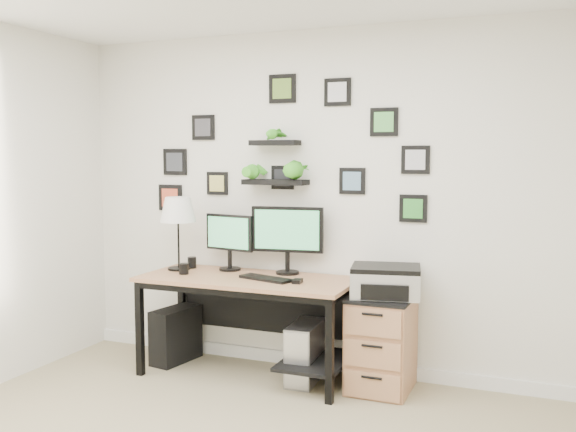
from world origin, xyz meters
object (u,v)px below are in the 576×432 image
at_px(pc_tower_grey, 305,352).
at_px(file_cabinet, 381,343).
at_px(desk, 253,293).
at_px(monitor_right, 287,234).
at_px(table_lamp, 178,211).
at_px(printer, 386,281).
at_px(pc_tower_black, 176,335).
at_px(mug, 184,269).
at_px(monitor_left, 229,238).

bearing_deg(pc_tower_grey, file_cabinet, 5.75).
xyz_separation_m(desk, monitor_right, (0.19, 0.20, 0.43)).
distance_m(desk, table_lamp, 0.90).
bearing_deg(desk, printer, 3.68).
bearing_deg(table_lamp, pc_tower_grey, -2.42).
distance_m(pc_tower_black, pc_tower_grey, 1.13).
xyz_separation_m(monitor_right, pc_tower_grey, (0.22, -0.20, -0.84)).
distance_m(desk, monitor_right, 0.51).
bearing_deg(mug, pc_tower_black, 139.09).
relative_size(desk, table_lamp, 2.77).
distance_m(desk, printer, 1.01).
height_order(table_lamp, pc_tower_grey, table_lamp).
bearing_deg(table_lamp, desk, -4.11).
bearing_deg(pc_tower_black, monitor_right, 19.33).
distance_m(monitor_left, printer, 1.30).
bearing_deg(table_lamp, monitor_right, 9.80).
xyz_separation_m(desk, printer, (0.99, 0.06, 0.15)).
xyz_separation_m(monitor_right, table_lamp, (-0.87, -0.15, 0.16)).
distance_m(mug, pc_tower_black, 0.62).
distance_m(monitor_right, mug, 0.83).
relative_size(desk, pc_tower_black, 3.68).
height_order(monitor_right, mug, monitor_right).
bearing_deg(monitor_right, mug, -157.47).
bearing_deg(file_cabinet, mug, -173.82).
height_order(monitor_right, table_lamp, table_lamp).
height_order(desk, monitor_left, monitor_left).
xyz_separation_m(table_lamp, pc_tower_grey, (1.09, -0.05, -1.00)).
xyz_separation_m(desk, table_lamp, (-0.67, 0.05, 0.59)).
bearing_deg(mug, file_cabinet, 6.18).
bearing_deg(monitor_left, printer, -4.77).
bearing_deg(monitor_left, table_lamp, -162.49).
xyz_separation_m(pc_tower_black, pc_tower_grey, (1.13, -0.04, -0.00)).
height_order(desk, pc_tower_black, desk).
height_order(mug, file_cabinet, mug).
bearing_deg(monitor_left, pc_tower_black, -163.72).
bearing_deg(monitor_left, desk, -30.76).
bearing_deg(pc_tower_black, mug, -31.09).
bearing_deg(monitor_right, pc_tower_grey, -41.62).
relative_size(monitor_right, pc_tower_grey, 1.24).
xyz_separation_m(monitor_left, monitor_right, (0.48, 0.03, 0.05)).
bearing_deg(desk, monitor_left, 149.24).
bearing_deg(mug, monitor_left, 47.77).
xyz_separation_m(monitor_left, pc_tower_grey, (0.70, -0.17, -0.79)).
bearing_deg(printer, desk, -176.32).
bearing_deg(table_lamp, monitor_left, 17.51).
height_order(desk, file_cabinet, desk).
relative_size(mug, printer, 0.16).
distance_m(pc_tower_grey, printer, 0.81).
relative_size(pc_tower_grey, file_cabinet, 0.67).
height_order(monitor_right, pc_tower_black, monitor_right).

